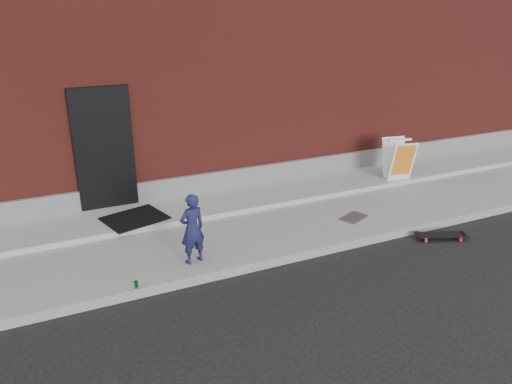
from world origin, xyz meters
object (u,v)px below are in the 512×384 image
child (192,229)px  pizza_sign (399,159)px  skateboard (441,235)px  soda_can (136,285)px

child → pizza_sign: bearing=-175.9°
child → skateboard: 4.39m
skateboard → pizza_sign: bearing=68.4°
skateboard → soda_can: 5.25m
pizza_sign → skateboard: bearing=-111.6°
child → pizza_sign: (5.19, 1.54, -0.01)m
soda_can → pizza_sign: bearing=17.4°
skateboard → child: bearing=169.5°
skateboard → soda_can: (-5.24, 0.40, 0.12)m
child → skateboard: size_ratio=1.23×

